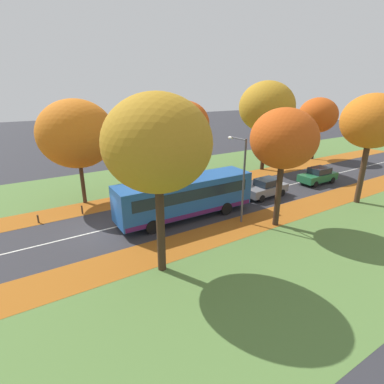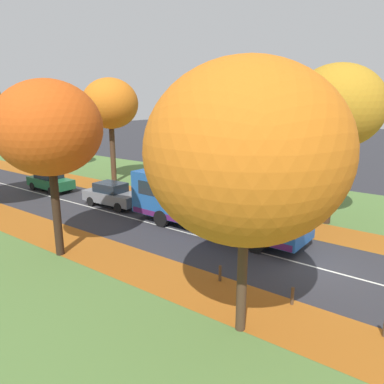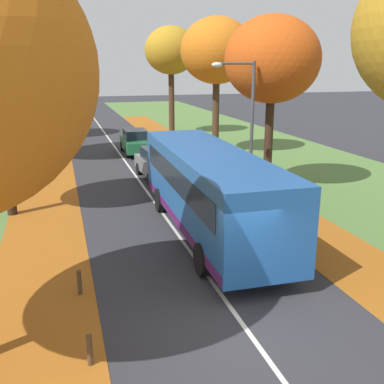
{
  "view_description": "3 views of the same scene",
  "coord_description": "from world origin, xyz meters",
  "px_view_note": "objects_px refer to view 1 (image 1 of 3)",
  "views": [
    {
      "loc": [
        18.77,
        -4.52,
        9.22
      ],
      "look_at": [
        -0.01,
        7.29,
        1.4
      ],
      "focal_mm": 28.0,
      "sensor_mm": 36.0,
      "label": 1
    },
    {
      "loc": [
        -15.37,
        -4.74,
        7.3
      ],
      "look_at": [
        1.59,
        7.9,
        1.87
      ],
      "focal_mm": 35.0,
      "sensor_mm": 36.0,
      "label": 2
    },
    {
      "loc": [
        -3.75,
        -8.46,
        5.87
      ],
      "look_at": [
        0.61,
        6.38,
        1.46
      ],
      "focal_mm": 42.0,
      "sensor_mm": 36.0,
      "label": 3
    }
  ],
  "objects_px": {
    "tree_left_far": "(318,115)",
    "car_grey_lead": "(266,188)",
    "streetlamp_right": "(241,171)",
    "bus": "(185,196)",
    "tree_right_near": "(284,139)",
    "bollard_nearest": "(38,219)",
    "tree_left_mid": "(267,107)",
    "tree_right_nearest": "(157,144)",
    "car_green_following": "(318,175)",
    "tree_right_mid": "(372,122)",
    "tree_left_near": "(185,124)",
    "bollard_third": "(120,202)",
    "tree_left_nearest": "(76,134)",
    "bollard_second": "(82,210)"
  },
  "relations": [
    {
      "from": "tree_right_mid",
      "to": "tree_right_near",
      "type": "bearing_deg",
      "value": -93.49
    },
    {
      "from": "tree_right_near",
      "to": "car_grey_lead",
      "type": "relative_size",
      "value": 1.88
    },
    {
      "from": "tree_right_near",
      "to": "bus",
      "type": "xyz_separation_m",
      "value": [
        -4.53,
        -4.7,
        -4.34
      ]
    },
    {
      "from": "tree_left_far",
      "to": "bollard_second",
      "type": "height_order",
      "value": "tree_left_far"
    },
    {
      "from": "bus",
      "to": "car_green_following",
      "type": "height_order",
      "value": "bus"
    },
    {
      "from": "bollard_second",
      "to": "car_green_following",
      "type": "distance_m",
      "value": 22.46
    },
    {
      "from": "car_grey_lead",
      "to": "car_green_following",
      "type": "bearing_deg",
      "value": 89.9
    },
    {
      "from": "tree_left_far",
      "to": "streetlamp_right",
      "type": "relative_size",
      "value": 1.33
    },
    {
      "from": "car_grey_lead",
      "to": "tree_right_near",
      "type": "bearing_deg",
      "value": -38.25
    },
    {
      "from": "tree_right_mid",
      "to": "bollard_second",
      "type": "bearing_deg",
      "value": -115.66
    },
    {
      "from": "tree_left_mid",
      "to": "bollard_nearest",
      "type": "distance_m",
      "value": 25.21
    },
    {
      "from": "tree_left_near",
      "to": "tree_right_nearest",
      "type": "distance_m",
      "value": 14.97
    },
    {
      "from": "tree_left_nearest",
      "to": "car_green_following",
      "type": "bearing_deg",
      "value": 71.69
    },
    {
      "from": "bollard_third",
      "to": "car_green_following",
      "type": "bearing_deg",
      "value": 76.14
    },
    {
      "from": "bus",
      "to": "tree_right_near",
      "type": "bearing_deg",
      "value": 46.02
    },
    {
      "from": "tree_left_mid",
      "to": "tree_right_near",
      "type": "relative_size",
      "value": 1.23
    },
    {
      "from": "bollard_nearest",
      "to": "bollard_third",
      "type": "relative_size",
      "value": 0.9
    },
    {
      "from": "tree_right_mid",
      "to": "bus",
      "type": "bearing_deg",
      "value": -110.19
    },
    {
      "from": "tree_left_nearest",
      "to": "tree_right_nearest",
      "type": "xyz_separation_m",
      "value": [
        12.2,
        1.09,
        0.98
      ]
    },
    {
      "from": "tree_right_nearest",
      "to": "bus",
      "type": "distance_m",
      "value": 8.52
    },
    {
      "from": "car_grey_lead",
      "to": "tree_left_near",
      "type": "bearing_deg",
      "value": -149.22
    },
    {
      "from": "tree_left_mid",
      "to": "tree_right_mid",
      "type": "height_order",
      "value": "tree_left_mid"
    },
    {
      "from": "tree_right_nearest",
      "to": "tree_right_near",
      "type": "xyz_separation_m",
      "value": [
        -0.63,
        9.25,
        -0.68
      ]
    },
    {
      "from": "car_grey_lead",
      "to": "bus",
      "type": "bearing_deg",
      "value": -89.75
    },
    {
      "from": "streetlamp_right",
      "to": "tree_right_near",
      "type": "bearing_deg",
      "value": 41.15
    },
    {
      "from": "bollard_second",
      "to": "tree_right_mid",
      "type": "bearing_deg",
      "value": 64.34
    },
    {
      "from": "tree_right_mid",
      "to": "bollard_third",
      "type": "relative_size",
      "value": 12.89
    },
    {
      "from": "bollard_nearest",
      "to": "car_grey_lead",
      "type": "height_order",
      "value": "car_grey_lead"
    },
    {
      "from": "tree_left_near",
      "to": "tree_right_near",
      "type": "relative_size",
      "value": 1.0
    },
    {
      "from": "tree_left_mid",
      "to": "tree_right_mid",
      "type": "distance_m",
      "value": 12.07
    },
    {
      "from": "tree_left_far",
      "to": "car_grey_lead",
      "type": "bearing_deg",
      "value": -65.78
    },
    {
      "from": "tree_right_near",
      "to": "bollard_nearest",
      "type": "xyz_separation_m",
      "value": [
        -9.23,
        -14.16,
        -5.73
      ]
    },
    {
      "from": "tree_left_nearest",
      "to": "bollard_nearest",
      "type": "relative_size",
      "value": 13.69
    },
    {
      "from": "streetlamp_right",
      "to": "tree_left_far",
      "type": "bearing_deg",
      "value": 114.65
    },
    {
      "from": "tree_left_far",
      "to": "streetlamp_right",
      "type": "height_order",
      "value": "tree_left_far"
    },
    {
      "from": "tree_left_nearest",
      "to": "tree_right_near",
      "type": "bearing_deg",
      "value": 41.79
    },
    {
      "from": "tree_right_nearest",
      "to": "car_green_following",
      "type": "height_order",
      "value": "tree_right_nearest"
    },
    {
      "from": "tree_right_nearest",
      "to": "car_green_following",
      "type": "relative_size",
      "value": 2.14
    },
    {
      "from": "tree_right_nearest",
      "to": "tree_left_mid",
      "type": "bearing_deg",
      "value": 122.14
    },
    {
      "from": "tree_left_near",
      "to": "streetlamp_right",
      "type": "bearing_deg",
      "value": -7.07
    },
    {
      "from": "streetlamp_right",
      "to": "car_green_following",
      "type": "relative_size",
      "value": 1.42
    },
    {
      "from": "tree_left_nearest",
      "to": "bollard_second",
      "type": "bearing_deg",
      "value": -17.76
    },
    {
      "from": "streetlamp_right",
      "to": "tree_left_near",
      "type": "bearing_deg",
      "value": 172.93
    },
    {
      "from": "tree_right_near",
      "to": "tree_left_mid",
      "type": "bearing_deg",
      "value": 138.89
    },
    {
      "from": "streetlamp_right",
      "to": "car_grey_lead",
      "type": "xyz_separation_m",
      "value": [
        -2.59,
        5.33,
        -2.92
      ]
    },
    {
      "from": "tree_right_near",
      "to": "car_green_following",
      "type": "distance_m",
      "value": 12.89
    },
    {
      "from": "tree_left_near",
      "to": "tree_left_mid",
      "type": "xyz_separation_m",
      "value": [
        0.05,
        10.56,
        1.18
      ]
    },
    {
      "from": "bollard_second",
      "to": "bus",
      "type": "height_order",
      "value": "bus"
    },
    {
      "from": "tree_left_nearest",
      "to": "tree_left_near",
      "type": "distance_m",
      "value": 9.8
    },
    {
      "from": "bollard_nearest",
      "to": "bus",
      "type": "distance_m",
      "value": 10.65
    }
  ]
}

